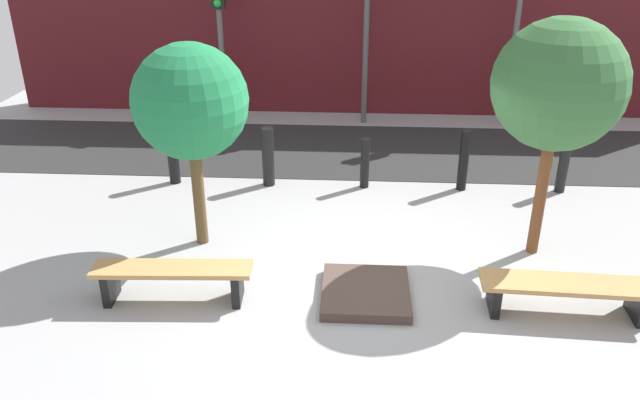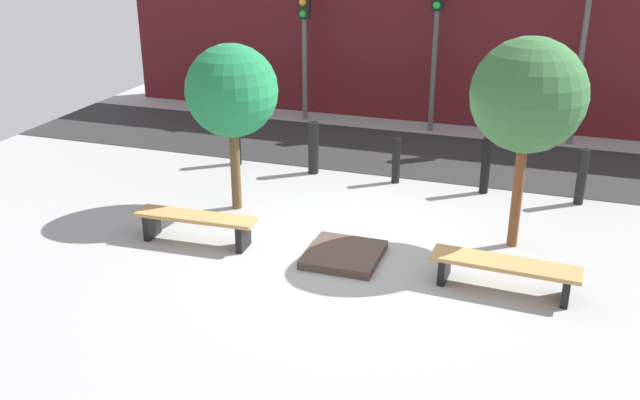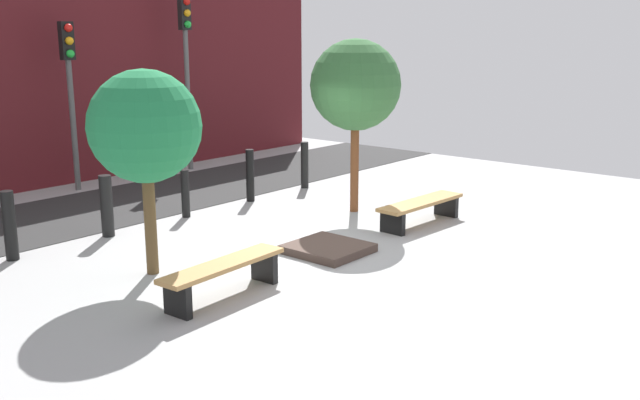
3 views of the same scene
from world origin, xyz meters
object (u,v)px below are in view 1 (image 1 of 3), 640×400
(bollard_center, at_px, (365,163))
(bollard_far_right, at_px, (564,164))
(planter_bed, at_px, (366,292))
(bollard_far_left, at_px, (173,154))
(traffic_light_mid_west, at_px, (367,10))
(traffic_light_west, at_px, (219,19))
(bench_left, at_px, (173,276))
(bench_right, at_px, (566,290))
(bollard_right, at_px, (464,161))
(tree_behind_right_bench, at_px, (559,86))
(bollard_left, at_px, (268,157))
(tree_behind_left_bench, at_px, (190,103))

(bollard_center, distance_m, bollard_far_right, 3.32)
(planter_bed, height_order, bollard_far_left, bollard_far_left)
(planter_bed, distance_m, traffic_light_mid_west, 7.37)
(bollard_far_right, xyz_separation_m, traffic_light_west, (-6.45, 3.59, 1.74))
(bench_left, xyz_separation_m, bench_right, (4.68, 0.00, -0.02))
(planter_bed, xyz_separation_m, bollard_far_left, (-3.32, 3.39, 0.46))
(planter_bed, bearing_deg, bollard_right, 63.90)
(bollard_far_left, bearing_deg, tree_behind_right_bench, -20.41)
(planter_bed, relative_size, traffic_light_mid_west, 0.32)
(bollard_far_left, relative_size, bollard_left, 1.02)
(tree_behind_left_bench, relative_size, bollard_right, 2.72)
(bench_right, xyz_separation_m, bollard_far_right, (0.98, 3.59, 0.19))
(planter_bed, height_order, bollard_center, bollard_center)
(bollard_right, xyz_separation_m, traffic_light_mid_west, (-1.66, 3.59, 1.92))
(bench_left, height_order, bollard_right, bollard_right)
(bench_right, height_order, bollard_right, bollard_right)
(bench_left, distance_m, bollard_center, 4.28)
(tree_behind_left_bench, relative_size, traffic_light_mid_west, 0.81)
(bollard_left, xyz_separation_m, traffic_light_west, (-1.47, 3.59, 1.73))
(planter_bed, xyz_separation_m, bollard_left, (-1.66, 3.39, 0.45))
(tree_behind_left_bench, xyz_separation_m, bollard_right, (4.00, 2.11, -1.54))
(bench_left, bearing_deg, bench_right, -2.80)
(bollard_far_left, xyz_separation_m, bollard_left, (1.66, 0.00, -0.01))
(planter_bed, bearing_deg, traffic_light_mid_west, 90.00)
(bollard_right, bearing_deg, traffic_light_mid_west, 114.80)
(bench_left, distance_m, bench_right, 4.68)
(planter_bed, relative_size, traffic_light_west, 0.35)
(bollard_center, bearing_deg, bollard_far_right, 0.00)
(bollard_far_left, xyz_separation_m, bollard_right, (4.98, 0.00, -0.00))
(bollard_far_left, bearing_deg, bollard_left, 0.00)
(bench_right, height_order, traffic_light_mid_west, traffic_light_mid_west)
(bench_right, distance_m, bollard_left, 5.38)
(bench_right, relative_size, bollard_center, 2.28)
(bench_left, xyz_separation_m, bollard_far_left, (-0.98, 3.59, 0.19))
(bollard_center, relative_size, traffic_light_mid_west, 0.25)
(bollard_far_left, bearing_deg, traffic_light_mid_west, 47.26)
(bench_left, distance_m, tree_behind_left_bench, 2.28)
(traffic_light_west, bearing_deg, tree_behind_left_bench, -82.13)
(planter_bed, distance_m, bollard_far_left, 4.76)
(bench_right, height_order, tree_behind_left_bench, tree_behind_left_bench)
(tree_behind_right_bench, xyz_separation_m, traffic_light_mid_west, (-2.34, 5.70, 0.08))
(bench_left, relative_size, traffic_light_mid_west, 0.55)
(bench_left, bearing_deg, bollard_right, 39.07)
(bench_left, bearing_deg, bollard_far_left, 102.42)
(tree_behind_left_bench, distance_m, traffic_light_west, 5.75)
(tree_behind_right_bench, relative_size, traffic_light_mid_west, 0.91)
(traffic_light_mid_west, bearing_deg, bench_left, -108.07)
(bench_left, relative_size, bollard_left, 1.87)
(bench_left, height_order, bollard_left, bollard_left)
(planter_bed, xyz_separation_m, traffic_light_west, (-3.13, 6.98, 2.18))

